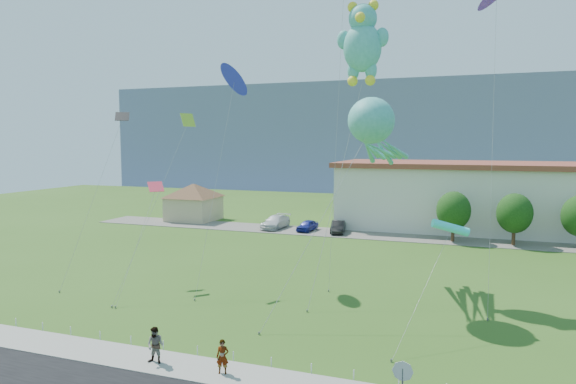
{
  "coord_description": "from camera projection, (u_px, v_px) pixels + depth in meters",
  "views": [
    {
      "loc": [
        11.71,
        -23.18,
        10.72
      ],
      "look_at": [
        0.51,
        8.0,
        7.48
      ],
      "focal_mm": 32.0,
      "sensor_mm": 36.0,
      "label": 1
    }
  ],
  "objects": [
    {
      "name": "ground",
      "position": [
        227.0,
        348.0,
        26.7
      ],
      "size": [
        160.0,
        160.0,
        0.0
      ],
      "primitive_type": "plane",
      "color": "#2F5317",
      "rests_on": "ground"
    },
    {
      "name": "sidewalk",
      "position": [
        201.0,
        369.0,
        24.12
      ],
      "size": [
        80.0,
        2.5,
        0.1
      ],
      "primitive_type": "cube",
      "color": "gray",
      "rests_on": "ground"
    },
    {
      "name": "parking_strip",
      "position": [
        363.0,
        234.0,
        59.47
      ],
      "size": [
        70.0,
        6.0,
        0.06
      ],
      "primitive_type": "cube",
      "color": "#59544C",
      "rests_on": "ground"
    },
    {
      "name": "hill_ridge",
      "position": [
        427.0,
        135.0,
        137.87
      ],
      "size": [
        160.0,
        50.0,
        25.0
      ],
      "primitive_type": "cube",
      "color": "slate",
      "rests_on": "ground"
    },
    {
      "name": "pavilion",
      "position": [
        194.0,
        198.0,
        70.07
      ],
      "size": [
        9.2,
        9.2,
        5.0
      ],
      "color": "tan",
      "rests_on": "ground"
    },
    {
      "name": "stop_sign",
      "position": [
        403.0,
        377.0,
        19.38
      ],
      "size": [
        0.8,
        0.07,
        2.5
      ],
      "color": "slate",
      "rests_on": "ground"
    },
    {
      "name": "rope_fence",
      "position": [
        215.0,
        353.0,
        25.45
      ],
      "size": [
        26.05,
        0.05,
        0.5
      ],
      "color": "white",
      "rests_on": "ground"
    },
    {
      "name": "tree_near",
      "position": [
        454.0,
        211.0,
        54.84
      ],
      "size": [
        3.6,
        3.6,
        5.47
      ],
      "color": "#3F2B19",
      "rests_on": "ground"
    },
    {
      "name": "tree_mid",
      "position": [
        515.0,
        213.0,
        52.82
      ],
      "size": [
        3.6,
        3.6,
        5.47
      ],
      "color": "#3F2B19",
      "rests_on": "ground"
    },
    {
      "name": "pedestrian_left",
      "position": [
        223.0,
        357.0,
        23.53
      ],
      "size": [
        0.66,
        0.52,
        1.58
      ],
      "primitive_type": "imported",
      "rotation": [
        0.0,
        0.0,
        0.28
      ],
      "color": "gray",
      "rests_on": "sidewalk"
    },
    {
      "name": "pedestrian_right",
      "position": [
        155.0,
        345.0,
        24.63
      ],
      "size": [
        0.89,
        0.71,
        1.77
      ],
      "primitive_type": "imported",
      "rotation": [
        0.0,
        0.0,
        0.05
      ],
      "color": "gray",
      "rests_on": "sidewalk"
    },
    {
      "name": "parked_car_white",
      "position": [
        275.0,
        222.0,
        63.47
      ],
      "size": [
        2.57,
        5.55,
        1.57
      ],
      "primitive_type": "imported",
      "rotation": [
        0.0,
        0.0,
        -0.07
      ],
      "color": "silver",
      "rests_on": "parking_strip"
    },
    {
      "name": "parked_car_blue",
      "position": [
        307.0,
        226.0,
        61.57
      ],
      "size": [
        2.06,
        3.98,
        1.29
      ],
      "primitive_type": "imported",
      "rotation": [
        0.0,
        0.0,
        -0.14
      ],
      "color": "navy",
      "rests_on": "parking_strip"
    },
    {
      "name": "parked_car_black",
      "position": [
        338.0,
        227.0,
        60.2
      ],
      "size": [
        2.18,
        4.47,
        1.41
      ],
      "primitive_type": "imported",
      "rotation": [
        0.0,
        0.0,
        0.17
      ],
      "color": "black",
      "rests_on": "parking_strip"
    },
    {
      "name": "octopus_kite",
      "position": [
        375.0,
        132.0,
        34.68
      ],
      "size": [
        6.16,
        14.98,
        13.63
      ],
      "color": "teal",
      "rests_on": "ground"
    },
    {
      "name": "teddy_bear_kite",
      "position": [
        362.0,
        41.0,
        38.06
      ],
      "size": [
        3.88,
        9.8,
        21.08
      ],
      "color": "teal",
      "rests_on": "ground"
    },
    {
      "name": "small_kite_yellow",
      "position": [
        180.0,
        140.0,
        38.3
      ],
      "size": [
        1.9,
        8.6,
        12.81
      ],
      "color": "#A8D030",
      "rests_on": "ground"
    },
    {
      "name": "small_kite_blue",
      "position": [
        233.0,
        84.0,
        40.44
      ],
      "size": [
        1.8,
        8.44,
        16.32
      ],
      "color": "#292AED",
      "rests_on": "ground"
    },
    {
      "name": "small_kite_purple",
      "position": [
        497.0,
        0.0,
        34.31
      ],
      "size": [
        1.8,
        6.7,
        21.45
      ],
      "color": "purple",
      "rests_on": "ground"
    },
    {
      "name": "small_kite_pink",
      "position": [
        152.0,
        197.0,
        38.12
      ],
      "size": [
        1.71,
        7.0,
        7.78
      ],
      "color": "#ED344D",
      "rests_on": "ground"
    },
    {
      "name": "small_kite_black",
      "position": [
        115.0,
        136.0,
        41.21
      ],
      "size": [
        1.29,
        7.81,
        13.22
      ],
      "color": "black",
      "rests_on": "ground"
    },
    {
      "name": "small_kite_cyan",
      "position": [
        450.0,
        228.0,
        29.85
      ],
      "size": [
        2.63,
        7.8,
        6.18
      ],
      "color": "#31DEDF",
      "rests_on": "ground"
    }
  ]
}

